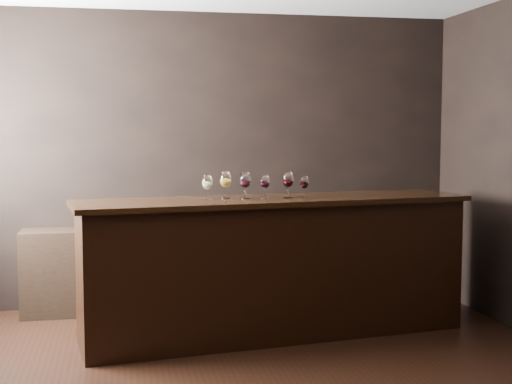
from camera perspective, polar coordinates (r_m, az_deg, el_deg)
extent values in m
plane|color=black|center=(4.95, -1.50, -14.93)|extent=(5.00, 5.00, 0.00)
cube|color=black|center=(6.89, -4.61, 2.62)|extent=(5.00, 0.02, 2.80)
cube|color=black|center=(2.48, 7.01, -1.84)|extent=(5.00, 0.02, 2.80)
cube|color=black|center=(5.87, 1.51, -6.19)|extent=(3.19, 1.10, 1.09)
cube|color=black|center=(5.78, 1.52, -0.67)|extent=(3.30, 1.18, 0.04)
cube|color=black|center=(6.75, -9.11, -6.13)|extent=(2.16, 0.40, 0.78)
cylinder|color=white|center=(5.66, -3.91, -0.58)|extent=(0.07, 0.07, 0.00)
cylinder|color=white|center=(5.65, -3.91, -0.19)|extent=(0.01, 0.01, 0.07)
ellipsoid|color=white|center=(5.65, -3.91, 0.78)|extent=(0.08, 0.08, 0.12)
cylinder|color=white|center=(5.64, -3.92, 1.31)|extent=(0.06, 0.06, 0.01)
ellipsoid|color=#C8C876|center=(5.65, -3.91, 0.58)|extent=(0.07, 0.07, 0.05)
cylinder|color=white|center=(5.74, -2.46, -0.49)|extent=(0.08, 0.08, 0.00)
cylinder|color=white|center=(5.74, -2.46, -0.05)|extent=(0.01, 0.01, 0.08)
ellipsoid|color=white|center=(5.73, -2.46, 1.01)|extent=(0.09, 0.09, 0.13)
cylinder|color=white|center=(5.73, -2.46, 1.60)|extent=(0.07, 0.07, 0.01)
ellipsoid|color=gold|center=(5.73, -2.46, 0.79)|extent=(0.07, 0.07, 0.06)
cylinder|color=white|center=(5.71, -0.88, -0.52)|extent=(0.08, 0.08, 0.00)
cylinder|color=white|center=(5.70, -0.88, -0.09)|extent=(0.01, 0.01, 0.08)
ellipsoid|color=white|center=(5.69, -0.88, 0.97)|extent=(0.09, 0.09, 0.13)
cylinder|color=white|center=(5.69, -0.88, 1.55)|extent=(0.07, 0.07, 0.01)
ellipsoid|color=black|center=(5.69, -0.88, 0.75)|extent=(0.07, 0.07, 0.06)
cylinder|color=white|center=(5.79, 0.71, -0.44)|extent=(0.07, 0.07, 0.00)
cylinder|color=white|center=(5.79, 0.71, -0.08)|extent=(0.01, 0.01, 0.07)
ellipsoid|color=white|center=(5.78, 0.71, 0.82)|extent=(0.08, 0.08, 0.11)
cylinder|color=white|center=(5.78, 0.71, 1.31)|extent=(0.06, 0.06, 0.01)
ellipsoid|color=black|center=(5.78, 0.71, 0.64)|extent=(0.06, 0.06, 0.05)
cylinder|color=white|center=(5.78, 2.58, -0.45)|extent=(0.08, 0.08, 0.00)
cylinder|color=white|center=(5.77, 2.58, -0.03)|extent=(0.01, 0.01, 0.08)
ellipsoid|color=white|center=(5.77, 2.59, 1.00)|extent=(0.09, 0.09, 0.13)
cylinder|color=white|center=(5.76, 2.59, 1.57)|extent=(0.07, 0.07, 0.01)
ellipsoid|color=black|center=(5.77, 2.58, 0.79)|extent=(0.07, 0.07, 0.06)
cylinder|color=white|center=(5.83, 3.87, -0.41)|extent=(0.06, 0.06, 0.00)
cylinder|color=white|center=(5.83, 3.87, -0.07)|extent=(0.01, 0.01, 0.07)
ellipsoid|color=white|center=(5.82, 3.88, 0.78)|extent=(0.07, 0.07, 0.11)
cylinder|color=white|center=(5.82, 3.88, 1.24)|extent=(0.06, 0.06, 0.01)
ellipsoid|color=black|center=(5.83, 3.88, 0.60)|extent=(0.06, 0.06, 0.05)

